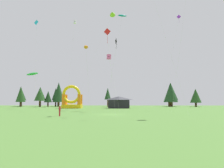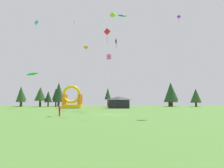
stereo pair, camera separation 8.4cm
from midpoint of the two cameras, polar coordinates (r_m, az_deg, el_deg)
name	(u,v)px [view 1 (the left image)]	position (r m, az deg, el deg)	size (l,w,h in m)	color
ground_plane	(110,114)	(39.04, -0.58, -8.14)	(120.00, 120.00, 0.00)	#548438
kite_orange_parafoil	(86,47)	(39.77, -7.01, 9.71)	(0.89, 6.33, 12.59)	orange
kite_purple_diamond	(179,19)	(65.52, 17.33, 16.32)	(4.45, 5.29, 26.38)	purple
kite_red_diamond	(108,33)	(38.65, -1.27, 13.47)	(1.92, 2.57, 15.03)	red
kite_cyan_diamond	(37,23)	(75.98, -19.51, 15.01)	(3.56, 7.64, 28.21)	#19B7CC
kite_white_box	(75,23)	(60.13, -9.94, 15.86)	(1.13, 5.42, 23.84)	white
kite_black_diamond	(117,42)	(46.74, 1.20, 11.14)	(2.29, 1.68, 15.67)	black
kite_lime_delta	(112,13)	(65.63, 0.04, 18.33)	(12.53, 2.08, 28.79)	#8CD826
kite_green_parafoil	(32,74)	(69.67, -20.53, 2.54)	(6.40, 1.98, 11.29)	green
kite_pink_box	(109,57)	(51.15, -0.88, 7.25)	(3.09, 4.32, 13.43)	#EA599E
kite_teal_parafoil	(122,16)	(62.54, 2.73, 17.76)	(6.01, 3.05, 26.52)	#0C7F7A
person_midfield	(60,110)	(35.93, -13.86, -6.66)	(0.42, 0.42, 1.79)	#B21E26
inflatable_blue_arch	(72,100)	(67.83, -10.69, -4.24)	(5.92, 3.89, 7.16)	yellow
festival_tent	(119,102)	(66.77, 1.78, -4.92)	(6.49, 3.45, 3.68)	black
tree_row_0	(21,95)	(93.21, -23.08, -2.62)	(3.82, 3.82, 7.14)	#4C331E
tree_row_1	(21,94)	(88.07, -23.22, -2.48)	(3.55, 3.55, 7.85)	#4C331E
tree_row_2	(40,94)	(84.50, -18.66, -2.55)	(4.26, 4.26, 7.42)	#4C331E
tree_row_3	(48,97)	(84.25, -16.73, -3.27)	(2.83, 2.83, 5.97)	#4C331E
tree_row_4	(56,94)	(85.92, -14.81, -2.62)	(2.98, 2.98, 7.23)	#4C331E
tree_row_5	(59,92)	(85.50, -14.10, -2.15)	(4.57, 4.57, 9.40)	#4C331E
tree_row_6	(108,94)	(79.61, -1.18, -2.65)	(2.45, 2.45, 7.02)	#4C331E
tree_row_7	(169,95)	(85.37, 14.93, -2.89)	(3.77, 3.77, 7.11)	#4C331E
tree_row_8	(171,92)	(85.62, 15.35, -2.15)	(5.46, 5.46, 9.35)	#4C331E
tree_row_9	(171,92)	(86.28, 15.55, -2.18)	(5.02, 5.02, 8.65)	#4C331E
tree_row_10	(196,96)	(86.59, 21.42, -2.94)	(4.15, 4.15, 6.83)	#4C331E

